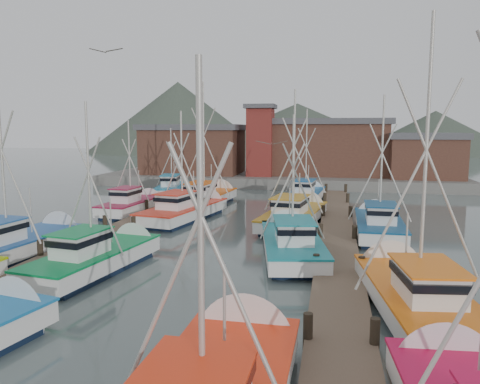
% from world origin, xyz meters
% --- Properties ---
extents(ground, '(260.00, 260.00, 0.00)m').
position_xyz_m(ground, '(0.00, 0.00, 0.00)').
color(ground, '#526361').
rests_on(ground, ground).
extents(dock_left, '(2.30, 46.00, 1.50)m').
position_xyz_m(dock_left, '(-7.00, 4.04, 0.21)').
color(dock_left, brown).
rests_on(dock_left, ground).
extents(dock_right, '(2.30, 46.00, 1.50)m').
position_xyz_m(dock_right, '(7.00, 4.04, 0.21)').
color(dock_right, brown).
rests_on(dock_right, ground).
extents(quay, '(44.00, 16.00, 1.20)m').
position_xyz_m(quay, '(0.00, 37.00, 0.60)').
color(quay, slate).
rests_on(quay, ground).
extents(shed_left, '(12.72, 8.48, 6.20)m').
position_xyz_m(shed_left, '(-11.00, 35.00, 4.34)').
color(shed_left, brown).
rests_on(shed_left, quay).
extents(shed_center, '(14.84, 9.54, 6.90)m').
position_xyz_m(shed_center, '(6.00, 37.00, 4.69)').
color(shed_center, brown).
rests_on(shed_center, quay).
extents(shed_right, '(8.48, 6.36, 5.20)m').
position_xyz_m(shed_right, '(17.00, 34.00, 3.84)').
color(shed_right, brown).
rests_on(shed_right, quay).
extents(lookout_tower, '(3.60, 3.60, 8.50)m').
position_xyz_m(lookout_tower, '(-2.00, 33.00, 5.55)').
color(lookout_tower, maroon).
rests_on(lookout_tower, quay).
extents(distant_hills, '(175.00, 140.00, 42.00)m').
position_xyz_m(distant_hills, '(-12.76, 122.59, 0.00)').
color(distant_hills, '#465244').
rests_on(distant_hills, ground).
extents(boat_4, '(3.78, 8.82, 8.77)m').
position_xyz_m(boat_4, '(-4.34, -2.54, 0.68)').
color(boat_4, '#101D35').
rests_on(boat_4, ground).
extents(boat_5, '(4.47, 9.74, 8.40)m').
position_xyz_m(boat_5, '(4.48, 2.12, 0.68)').
color(boat_5, '#101D35').
rests_on(boat_5, ground).
extents(boat_6, '(4.28, 9.74, 10.56)m').
position_xyz_m(boat_6, '(-9.84, -1.21, 0.69)').
color(boat_6, '#101D35').
rests_on(boat_6, ground).
extents(boat_7, '(4.58, 9.69, 11.60)m').
position_xyz_m(boat_7, '(9.69, -4.99, 0.69)').
color(boat_7, '#101D35').
rests_on(boat_7, ground).
extents(boat_8, '(4.79, 10.28, 9.05)m').
position_xyz_m(boat_8, '(-4.23, 10.95, 0.68)').
color(boat_8, '#101D35').
rests_on(boat_8, ground).
extents(boat_9, '(4.54, 10.39, 10.46)m').
position_xyz_m(boat_9, '(4.09, 10.47, 0.69)').
color(boat_9, '#101D35').
rests_on(boat_9, ground).
extents(boat_10, '(3.32, 8.23, 8.13)m').
position_xyz_m(boat_10, '(-9.26, 12.54, 0.68)').
color(boat_10, '#101D35').
rests_on(boat_10, ground).
extents(boat_11, '(3.91, 8.98, 9.70)m').
position_xyz_m(boat_11, '(9.65, 8.22, 0.69)').
color(boat_11, '#101D35').
rests_on(boat_11, ground).
extents(boat_12, '(4.67, 10.22, 11.82)m').
position_xyz_m(boat_12, '(-4.45, 17.56, 0.69)').
color(boat_12, '#101D35').
rests_on(boat_12, ground).
extents(boat_13, '(3.70, 8.80, 9.35)m').
position_xyz_m(boat_13, '(4.28, 21.00, 0.68)').
color(boat_13, '#101D35').
rests_on(boat_13, ground).
extents(boat_14, '(3.85, 8.60, 7.58)m').
position_xyz_m(boat_14, '(-9.67, 23.11, 0.68)').
color(boat_14, '#101D35').
rests_on(boat_14, ground).
extents(gull_near, '(1.53, 0.66, 0.24)m').
position_xyz_m(gull_near, '(-3.47, -2.92, 10.31)').
color(gull_near, gray).
rests_on(gull_near, ground).
extents(gull_far, '(1.55, 0.62, 0.24)m').
position_xyz_m(gull_far, '(3.70, -0.45, 6.16)').
color(gull_far, gray).
rests_on(gull_far, ground).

